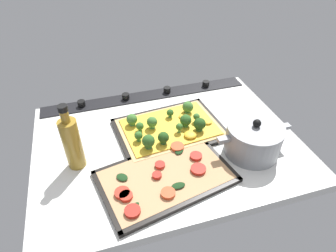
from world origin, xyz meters
TOP-DOWN VIEW (x-y plane):
  - ground_plane at (0.00, 0.00)cm, footprint 83.86×62.74cm
  - stove_control_panel at (0.00, -27.87)cm, footprint 80.50×7.00cm
  - baking_tray_front at (-2.33, -4.61)cm, footprint 37.03×27.94cm
  - broccoli_pizza at (-2.16, -4.07)cm, footprint 34.40×25.32cm
  - baking_tray_back at (4.94, 15.22)cm, footprint 40.18×29.42cm
  - veggie_pizza_back at (5.22, 15.39)cm, footprint 37.35×26.59cm
  - cooking_pot at (-23.50, 12.29)cm, footprint 23.83×16.97cm
  - oil_bottle at (28.43, 2.43)cm, footprint 5.14×5.14cm

SIDE VIEW (x-z plane):
  - ground_plane at x=0.00cm, z-range -3.00..0.00cm
  - baking_tray_front at x=-2.33cm, z-range -0.28..1.02cm
  - baking_tray_back at x=4.94cm, z-range -0.28..1.02cm
  - stove_control_panel at x=0.00cm, z-range -0.76..1.84cm
  - veggie_pizza_back at x=5.22cm, z-range 0.18..2.08cm
  - broccoli_pizza at x=-2.16cm, z-range -0.83..5.18cm
  - cooking_pot at x=-23.50cm, z-range -1.14..11.12cm
  - oil_bottle at x=28.43cm, z-range -1.86..19.25cm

